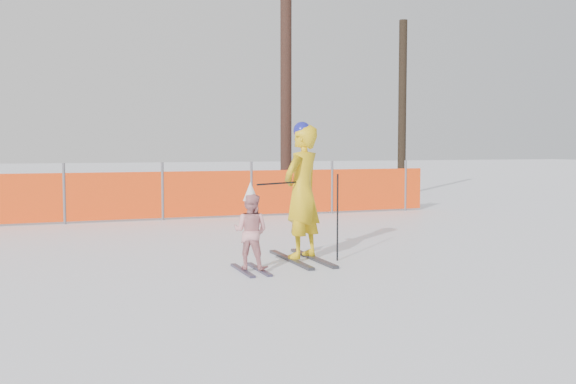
% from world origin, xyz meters
% --- Properties ---
extents(ground, '(120.00, 120.00, 0.00)m').
position_xyz_m(ground, '(0.00, 0.00, 0.00)').
color(ground, white).
rests_on(ground, ground).
extents(adult, '(0.80, 1.53, 1.92)m').
position_xyz_m(adult, '(0.41, 1.05, 0.96)').
color(adult, black).
rests_on(adult, ground).
extents(child, '(0.59, 0.89, 1.14)m').
position_xyz_m(child, '(-0.49, 0.55, 0.52)').
color(child, black).
rests_on(child, ground).
extents(ski_poles, '(1.26, 0.40, 1.21)m').
position_xyz_m(ski_poles, '(0.51, 0.83, 0.80)').
color(ski_poles, black).
rests_on(ski_poles, ground).
extents(safety_fence, '(16.45, 0.06, 1.25)m').
position_xyz_m(safety_fence, '(-2.38, 6.66, 0.56)').
color(safety_fence, '#595960').
rests_on(safety_fence, ground).
extents(tree_trunks, '(4.89, 1.73, 5.85)m').
position_xyz_m(tree_trunks, '(5.32, 10.41, 2.89)').
color(tree_trunks, '#321D16').
rests_on(tree_trunks, ground).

